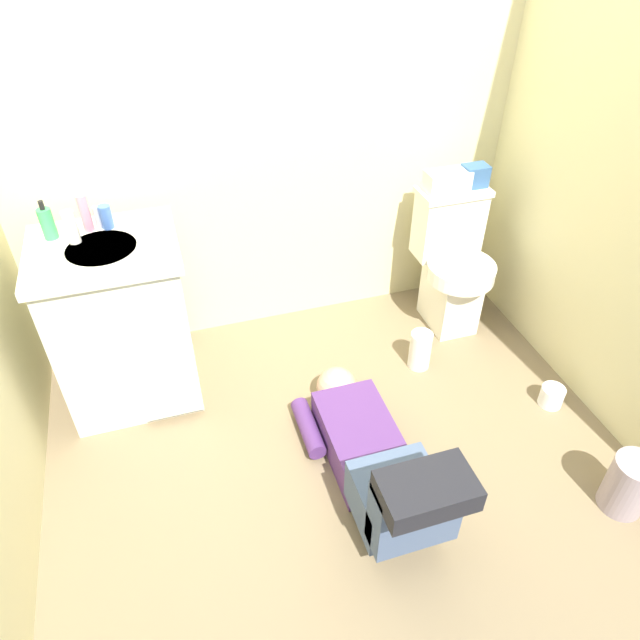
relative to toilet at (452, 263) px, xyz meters
name	(u,v)px	position (x,y,z in m)	size (l,w,h in m)	color
ground_plane	(332,443)	(-0.88, -0.65, -0.39)	(2.94, 2.91, 0.04)	#7D6A4D
wall_back	(266,98)	(-0.88, 0.34, 0.83)	(2.60, 0.08, 2.40)	beige
toilet	(452,263)	(0.00, 0.00, 0.00)	(0.36, 0.46, 0.75)	white
vanity_cabinet	(123,323)	(-1.67, -0.07, 0.05)	(0.60, 0.53, 0.82)	silver
faucet	(97,218)	(-1.68, 0.08, 0.50)	(0.02, 0.02, 0.10)	silver
person_plumber	(377,461)	(-0.79, -0.94, -0.19)	(0.39, 1.06, 0.52)	#512D6B
tissue_box	(447,181)	(-0.04, 0.09, 0.43)	(0.22, 0.11, 0.10)	silver
toiletry_bag	(475,176)	(0.11, 0.09, 0.44)	(0.12, 0.09, 0.11)	#33598C
soap_dispenser	(47,223)	(-1.87, 0.06, 0.52)	(0.06, 0.06, 0.17)	#399B5C
bottle_white	(71,227)	(-1.77, -0.01, 0.52)	(0.05, 0.05, 0.14)	white
bottle_pink	(85,213)	(-1.72, 0.07, 0.53)	(0.04, 0.04, 0.16)	pink
bottle_blue	(106,217)	(-1.64, 0.07, 0.50)	(0.05, 0.05, 0.10)	#4067B3
trash_can	(629,485)	(0.13, -1.31, -0.24)	(0.17, 0.17, 0.26)	#9E8B92
paper_towel_roll	(420,350)	(-0.30, -0.32, -0.26)	(0.11, 0.11, 0.21)	white
toilet_paper_roll	(552,396)	(0.19, -0.75, -0.32)	(0.11, 0.11, 0.10)	white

